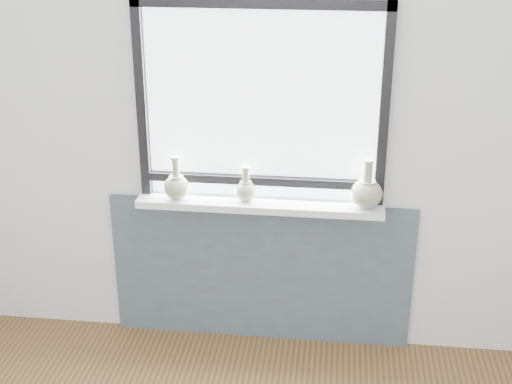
# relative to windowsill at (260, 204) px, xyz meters

# --- Properties ---
(back_wall) EXTENTS (3.60, 0.02, 2.60)m
(back_wall) POSITION_rel_windowsill_xyz_m (0.00, 0.10, 0.42)
(back_wall) COLOR silver
(back_wall) RESTS_ON ground
(apron_panel) EXTENTS (1.70, 0.03, 0.86)m
(apron_panel) POSITION_rel_windowsill_xyz_m (0.00, 0.07, -0.45)
(apron_panel) COLOR #485961
(apron_panel) RESTS_ON ground
(windowsill) EXTENTS (1.32, 0.18, 0.04)m
(windowsill) POSITION_rel_windowsill_xyz_m (0.00, 0.00, 0.00)
(windowsill) COLOR white
(windowsill) RESTS_ON apron_panel
(window) EXTENTS (1.30, 0.06, 1.05)m
(window) POSITION_rel_windowsill_xyz_m (0.00, 0.06, 0.56)
(window) COLOR black
(window) RESTS_ON windowsill
(vase_a) EXTENTS (0.14, 0.14, 0.24)m
(vase_a) POSITION_rel_windowsill_xyz_m (-0.45, -0.02, 0.09)
(vase_a) COLOR #959E7D
(vase_a) RESTS_ON windowsill
(vase_b) EXTENTS (0.12, 0.12, 0.19)m
(vase_b) POSITION_rel_windowsill_xyz_m (-0.07, 0.00, 0.08)
(vase_b) COLOR #959E7D
(vase_b) RESTS_ON windowsill
(vase_c) EXTENTS (0.17, 0.17, 0.26)m
(vase_c) POSITION_rel_windowsill_xyz_m (0.56, -0.01, 0.11)
(vase_c) COLOR #959E7D
(vase_c) RESTS_ON windowsill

